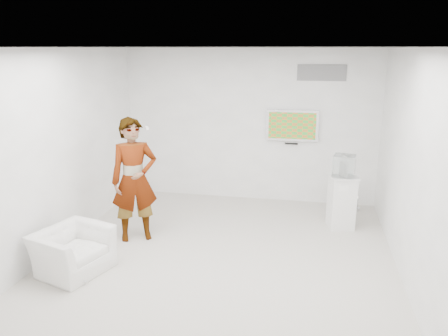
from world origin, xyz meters
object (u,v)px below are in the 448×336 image
(armchair, at_px, (73,251))
(floor_uplight, at_px, (355,203))
(tv, at_px, (292,125))
(person, at_px, (134,180))
(pedestal, at_px, (341,202))

(armchair, xyz_separation_m, floor_uplight, (4.03, 3.20, -0.16))
(tv, height_order, armchair, tv)
(person, bearing_deg, tv, 15.84)
(armchair, bearing_deg, tv, -20.78)
(tv, xyz_separation_m, floor_uplight, (1.26, -0.27, -1.41))
(tv, relative_size, person, 0.51)
(person, bearing_deg, armchair, -138.83)
(person, height_order, pedestal, person)
(person, distance_m, pedestal, 3.49)
(armchair, xyz_separation_m, pedestal, (3.71, 2.32, 0.16))
(person, bearing_deg, pedestal, -9.55)
(pedestal, height_order, floor_uplight, pedestal)
(tv, height_order, person, person)
(person, relative_size, pedestal, 2.14)
(pedestal, bearing_deg, person, -161.08)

